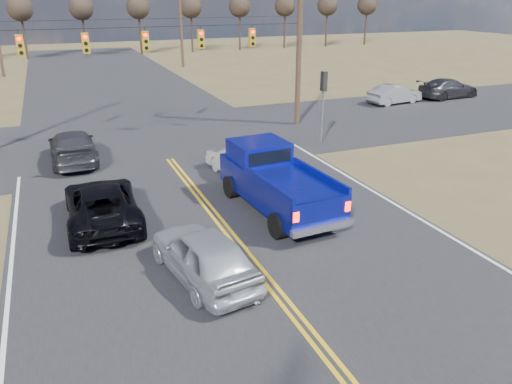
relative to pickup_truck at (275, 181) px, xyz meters
name	(u,v)px	position (x,y,z in m)	size (l,w,h in m)	color
ground	(298,320)	(-2.34, -6.57, -1.12)	(160.00, 160.00, 0.00)	brown
road_main	(191,187)	(-2.34, 3.43, -1.12)	(14.00, 120.00, 0.02)	#28282B
road_cross	(153,139)	(-2.34, 11.43, -1.12)	(120.00, 12.00, 0.02)	#28282B
signal_gantry	(156,46)	(-1.84, 11.22, 3.95)	(19.60, 4.83, 10.00)	#473323
utility_poles	(149,44)	(-2.34, 10.43, 4.11)	(19.60, 58.32, 10.00)	#473323
treeline	(120,24)	(-2.34, 20.39, 4.59)	(87.00, 117.80, 7.40)	#33261C
pickup_truck	(275,181)	(0.00, 0.00, 0.00)	(2.74, 6.26, 2.30)	black
silver_suv	(203,254)	(-3.94, -3.75, -0.36)	(1.80, 4.47, 1.52)	#B1B3BA
black_suv	(102,204)	(-6.18, 1.19, -0.39)	(2.42, 5.24, 1.46)	black
white_car_queue	(242,162)	(0.10, 3.74, -0.40)	(1.52, 4.37, 1.44)	white
dgrey_car_queue	(73,146)	(-6.70, 8.93, -0.36)	(2.11, 5.20, 1.51)	#3A3A3F
cross_car_east_near	(395,94)	(16.12, 14.28, -0.42)	(4.25, 1.48, 1.40)	gray
cross_car_east_far	(448,88)	(21.30, 14.47, -0.37)	(5.15, 2.09, 1.49)	#2C2C30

